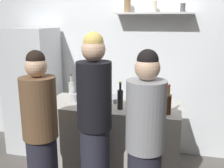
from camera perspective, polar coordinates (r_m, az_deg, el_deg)
The scene contains 12 objects.
back_wall_assembly at distance 3.68m, azimuth 4.75°, elevation 4.95°, with size 4.80×0.32×2.60m.
refrigerator at distance 3.89m, azimuth -17.01°, elevation -1.44°, with size 0.65×0.62×1.77m.
counter at distance 3.27m, azimuth -0.00°, elevation -11.93°, with size 1.62×0.67×0.89m, color #B7B2A8.
baking_pan at distance 3.26m, azimuth -1.50°, elevation -3.13°, with size 0.34×0.24×0.05m, color gray.
utensil_holder at distance 3.23m, azimuth -8.37°, elevation -2.93°, with size 0.10×0.10×0.21m.
wine_bottle_pale_glass at distance 3.45m, azimuth -8.95°, elevation -0.94°, with size 0.07×0.07×0.29m.
wine_bottle_amber_glass at distance 2.80m, azimuth 12.31°, elevation -4.21°, with size 0.07×0.07×0.33m.
wine_bottle_dark_glass at distance 2.91m, azimuth 1.82°, elevation -3.26°, with size 0.07×0.07×0.32m.
water_bottle_plastic at distance 2.82m, azimuth 5.66°, elevation -4.14°, with size 0.08×0.08×0.24m.
person_brown_jacket at distance 2.66m, azimuth -15.47°, elevation -10.54°, with size 0.34×0.34×1.61m.
person_blonde at distance 2.59m, azimuth -3.84°, elevation -8.49°, with size 0.34×0.34×1.77m.
person_grey_hoodie at distance 2.33m, azimuth 7.28°, elevation -13.18°, with size 0.34×0.34×1.65m.
Camera 1 is at (0.61, -2.34, 1.86)m, focal length 41.36 mm.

